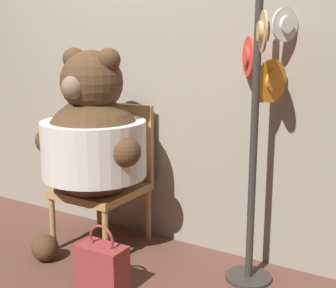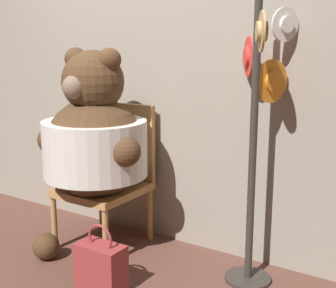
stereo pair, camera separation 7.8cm
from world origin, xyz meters
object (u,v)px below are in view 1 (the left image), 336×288
(hat_display_rack, at_px, (258,123))
(handbag_on_ground, at_px, (102,267))
(teddy_bear, at_px, (93,142))
(chair, at_px, (109,173))

(hat_display_rack, relative_size, handbag_on_ground, 4.21)
(teddy_bear, bearing_deg, hat_display_rack, 10.96)
(teddy_bear, distance_m, handbag_on_ground, 0.83)
(teddy_bear, bearing_deg, handbag_on_ground, -46.54)
(handbag_on_ground, bearing_deg, teddy_bear, 133.46)
(hat_display_rack, xyz_separation_m, handbag_on_ground, (-0.68, -0.61, -0.81))
(handbag_on_ground, bearing_deg, hat_display_rack, 41.65)
(teddy_bear, relative_size, handbag_on_ground, 3.41)
(hat_display_rack, distance_m, handbag_on_ground, 1.22)
(hat_display_rack, bearing_deg, chair, -179.18)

